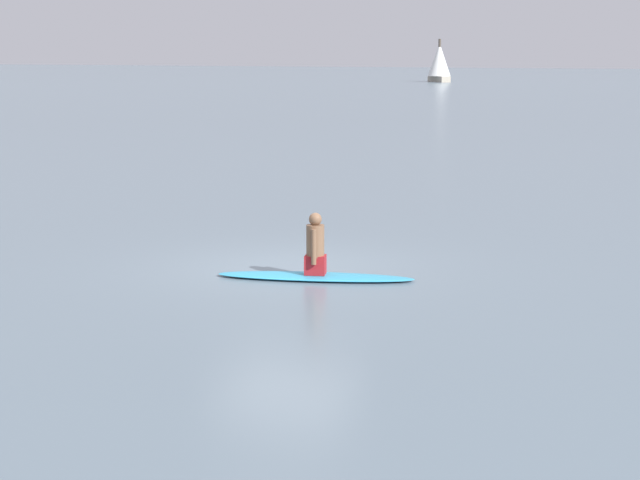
% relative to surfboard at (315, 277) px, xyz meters
% --- Properties ---
extents(ground_plane, '(400.00, 400.00, 0.00)m').
position_rel_surfboard_xyz_m(ground_plane, '(0.61, 0.84, -0.04)').
color(ground_plane, slate).
extents(surfboard, '(1.57, 3.45, 0.08)m').
position_rel_surfboard_xyz_m(surfboard, '(0.00, 0.00, 0.00)').
color(surfboard, '#339EC6').
rests_on(surfboard, ground).
extents(person_paddler, '(0.47, 0.41, 1.06)m').
position_rel_surfboard_xyz_m(person_paddler, '(0.00, -0.00, 0.52)').
color(person_paddler, '#A51E23').
rests_on(person_paddler, surfboard).
extents(sailboat_near_right, '(3.84, 3.84, 5.04)m').
position_rel_surfboard_xyz_m(sailboat_near_right, '(104.85, 30.03, 2.35)').
color(sailboat_near_right, '#B2A893').
rests_on(sailboat_near_right, ground).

